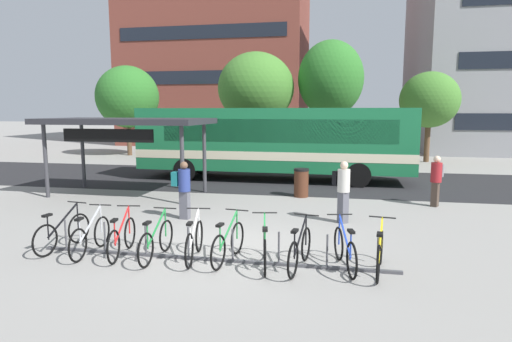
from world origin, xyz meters
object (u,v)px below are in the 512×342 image
(parked_bicycle_silver_1, at_px, (90,237))
(commuter_teal_pack_2, at_px, (183,186))
(parked_bicycle_black_0, at_px, (63,233))
(street_tree_3, at_px, (127,97))
(street_tree_1, at_px, (429,100))
(street_tree_2, at_px, (256,88))
(parked_bicycle_green_5, at_px, (228,243))
(city_bus, at_px, (272,140))
(parked_bicycle_black_7, at_px, (300,250))
(parked_bicycle_blue_8, at_px, (345,250))
(transit_shelter, at_px, (125,124))
(street_tree_0, at_px, (331,79))
(trash_bin, at_px, (301,183))
(parked_bicycle_green_3, at_px, (156,241))
(parked_bicycle_white_4, at_px, (194,242))
(commuter_black_pack_0, at_px, (343,187))
(parked_bicycle_yellow_9, at_px, (380,254))
(parked_bicycle_red_2, at_px, (122,238))
(parked_bicycle_green_6, at_px, (265,248))
(commuter_grey_pack_1, at_px, (436,177))

(parked_bicycle_silver_1, distance_m, commuter_teal_pack_2, 3.45)
(parked_bicycle_black_0, xyz_separation_m, street_tree_3, (-8.32, 19.30, 3.63))
(street_tree_1, relative_size, street_tree_3, 0.88)
(street_tree_2, bearing_deg, parked_bicycle_silver_1, -91.37)
(parked_bicycle_black_0, distance_m, parked_bicycle_silver_1, 0.79)
(parked_bicycle_green_5, relative_size, street_tree_1, 0.32)
(city_bus, distance_m, parked_bicycle_black_7, 11.07)
(parked_bicycle_black_7, bearing_deg, parked_bicycle_blue_8, -69.52)
(transit_shelter, bearing_deg, city_bus, 45.41)
(street_tree_1, bearing_deg, parked_bicycle_silver_1, -118.57)
(parked_bicycle_black_7, distance_m, street_tree_3, 24.07)
(transit_shelter, distance_m, street_tree_3, 14.88)
(street_tree_2, bearing_deg, transit_shelter, -104.70)
(parked_bicycle_blue_8, bearing_deg, parked_bicycle_black_7, 87.61)
(commuter_teal_pack_2, height_order, street_tree_0, street_tree_0)
(parked_bicycle_blue_8, relative_size, street_tree_3, 0.27)
(trash_bin, bearing_deg, city_bus, 114.66)
(parked_bicycle_green_3, xyz_separation_m, street_tree_2, (-1.13, 16.84, 4.00))
(parked_bicycle_green_3, height_order, parked_bicycle_white_4, same)
(street_tree_1, bearing_deg, parked_bicycle_black_7, -107.13)
(trash_bin, bearing_deg, parked_bicycle_black_0, -124.15)
(commuter_black_pack_0, bearing_deg, trash_bin, 165.92)
(trash_bin, bearing_deg, street_tree_0, 85.87)
(street_tree_0, bearing_deg, parked_bicycle_silver_1, -105.09)
(commuter_teal_pack_2, bearing_deg, street_tree_1, 66.45)
(trash_bin, bearing_deg, parked_bicycle_yellow_9, -73.36)
(parked_bicycle_red_2, height_order, street_tree_2, street_tree_2)
(parked_bicycle_red_2, bearing_deg, parked_bicycle_silver_1, 83.63)
(parked_bicycle_black_7, xyz_separation_m, street_tree_1, (5.96, 19.32, 3.34))
(city_bus, distance_m, commuter_teal_pack_2, 7.60)
(street_tree_3, bearing_deg, parked_bicycle_green_6, -56.40)
(parked_bicycle_white_4, xyz_separation_m, transit_shelter, (-4.70, 6.17, 2.24))
(parked_bicycle_yellow_9, bearing_deg, trash_bin, 24.68)
(parked_bicycle_green_3, bearing_deg, parked_bicycle_black_7, -90.16)
(parked_bicycle_blue_8, height_order, commuter_teal_pack_2, commuter_teal_pack_2)
(city_bus, bearing_deg, parked_bicycle_green_5, 95.11)
(parked_bicycle_green_6, height_order, trash_bin, trash_bin)
(parked_bicycle_black_0, height_order, street_tree_1, street_tree_1)
(trash_bin, height_order, street_tree_0, street_tree_0)
(city_bus, height_order, parked_bicycle_black_0, city_bus)
(parked_bicycle_green_3, bearing_deg, trash_bin, -18.43)
(parked_bicycle_black_0, bearing_deg, parked_bicycle_green_3, -86.81)
(parked_bicycle_white_4, height_order, trash_bin, trash_bin)
(parked_bicycle_green_6, relative_size, commuter_grey_pack_1, 1.03)
(parked_bicycle_silver_1, xyz_separation_m, parked_bicycle_green_3, (1.54, -0.03, 0.00))
(parked_bicycle_silver_1, xyz_separation_m, parked_bicycle_white_4, (2.33, 0.09, 0.00))
(parked_bicycle_blue_8, height_order, commuter_grey_pack_1, commuter_grey_pack_1)
(parked_bicycle_silver_1, height_order, parked_bicycle_yellow_9, same)
(parked_bicycle_black_0, xyz_separation_m, transit_shelter, (-1.59, 6.10, 2.24))
(commuter_black_pack_0, bearing_deg, commuter_teal_pack_2, -121.27)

